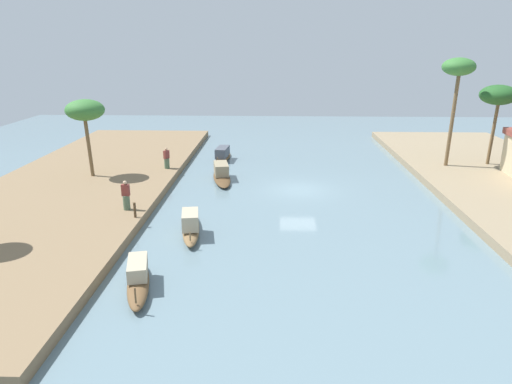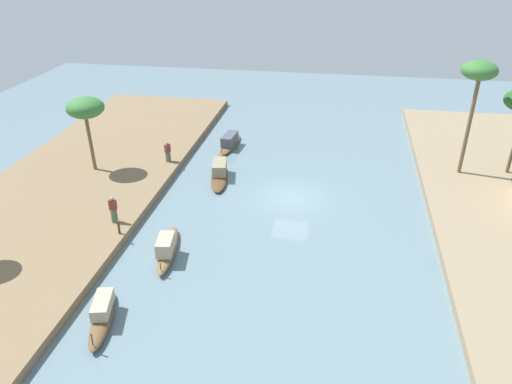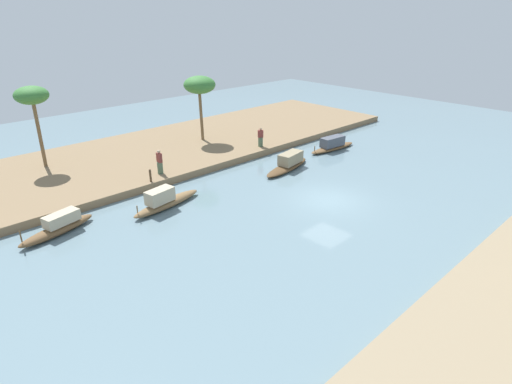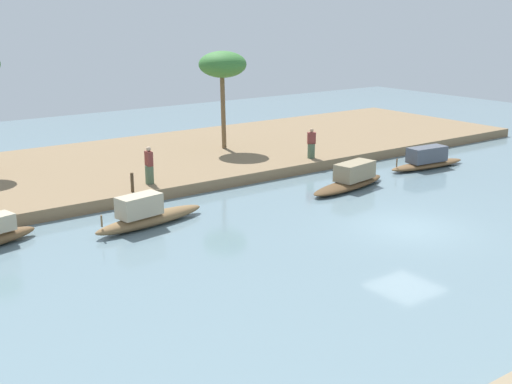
{
  "view_description": "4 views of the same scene",
  "coord_description": "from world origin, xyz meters",
  "px_view_note": "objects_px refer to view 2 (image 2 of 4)",
  "views": [
    {
      "loc": [
        30.84,
        -1.83,
        9.49
      ],
      "look_at": [
        2.3,
        -2.86,
        0.53
      ],
      "focal_mm": 32.95,
      "sensor_mm": 36.0,
      "label": 1
    },
    {
      "loc": [
        31.2,
        2.96,
        16.28
      ],
      "look_at": [
        1.67,
        -2.15,
        1.14
      ],
      "focal_mm": 36.37,
      "sensor_mm": 36.0,
      "label": 2
    },
    {
      "loc": [
        19.89,
        14.38,
        11.07
      ],
      "look_at": [
        3.1,
        -3.37,
        0.42
      ],
      "focal_mm": 29.67,
      "sensor_mm": 36.0,
      "label": 3
    },
    {
      "loc": [
        18.87,
        15.83,
        8.05
      ],
      "look_at": [
        3.93,
        -4.6,
        1.04
      ],
      "focal_mm": 45.92,
      "sensor_mm": 36.0,
      "label": 4
    }
  ],
  "objects_px": {
    "person_on_near_bank": "(168,153)",
    "mooring_post": "(119,227)",
    "sampan_foreground": "(167,248)",
    "sampan_near_left_bank": "(103,315)",
    "person_by_mooring": "(114,211)",
    "sampan_open_hull": "(230,142)",
    "palm_tree_left_near": "(85,109)",
    "palm_tree_right_short": "(479,74)",
    "sampan_upstream_small": "(219,173)"
  },
  "relations": [
    {
      "from": "sampan_foreground",
      "to": "sampan_near_left_bank",
      "type": "bearing_deg",
      "value": -20.4
    },
    {
      "from": "person_on_near_bank",
      "to": "palm_tree_left_near",
      "type": "bearing_deg",
      "value": -32.38
    },
    {
      "from": "person_by_mooring",
      "to": "palm_tree_left_near",
      "type": "relative_size",
      "value": 0.31
    },
    {
      "from": "person_by_mooring",
      "to": "mooring_post",
      "type": "distance_m",
      "value": 1.54
    },
    {
      "from": "mooring_post",
      "to": "palm_tree_left_near",
      "type": "bearing_deg",
      "value": -146.52
    },
    {
      "from": "sampan_foreground",
      "to": "mooring_post",
      "type": "bearing_deg",
      "value": -115.67
    },
    {
      "from": "person_by_mooring",
      "to": "palm_tree_left_near",
      "type": "bearing_deg",
      "value": -53.12
    },
    {
      "from": "sampan_foreground",
      "to": "sampan_near_left_bank",
      "type": "xyz_separation_m",
      "value": [
        5.81,
        -1.17,
        -0.06
      ]
    },
    {
      "from": "person_by_mooring",
      "to": "sampan_open_hull",
      "type": "bearing_deg",
      "value": -102.15
    },
    {
      "from": "sampan_near_left_bank",
      "to": "person_on_near_bank",
      "type": "height_order",
      "value": "person_on_near_bank"
    },
    {
      "from": "person_on_near_bank",
      "to": "mooring_post",
      "type": "bearing_deg",
      "value": 35.86
    },
    {
      "from": "person_on_near_bank",
      "to": "mooring_post",
      "type": "height_order",
      "value": "person_on_near_bank"
    },
    {
      "from": "sampan_upstream_small",
      "to": "person_by_mooring",
      "type": "height_order",
      "value": "person_by_mooring"
    },
    {
      "from": "mooring_post",
      "to": "sampan_foreground",
      "type": "bearing_deg",
      "value": 73.38
    },
    {
      "from": "person_by_mooring",
      "to": "palm_tree_right_short",
      "type": "distance_m",
      "value": 25.37
    },
    {
      "from": "sampan_foreground",
      "to": "palm_tree_left_near",
      "type": "height_order",
      "value": "palm_tree_left_near"
    },
    {
      "from": "mooring_post",
      "to": "person_by_mooring",
      "type": "bearing_deg",
      "value": -146.5
    },
    {
      "from": "person_by_mooring",
      "to": "palm_tree_left_near",
      "type": "xyz_separation_m",
      "value": [
        -7.1,
        -4.7,
        3.9
      ]
    },
    {
      "from": "sampan_foreground",
      "to": "sampan_upstream_small",
      "type": "distance_m",
      "value": 10.41
    },
    {
      "from": "sampan_near_left_bank",
      "to": "person_by_mooring",
      "type": "bearing_deg",
      "value": -173.86
    },
    {
      "from": "sampan_foreground",
      "to": "palm_tree_right_short",
      "type": "height_order",
      "value": "palm_tree_right_short"
    },
    {
      "from": "person_by_mooring",
      "to": "sampan_upstream_small",
      "type": "bearing_deg",
      "value": -115.59
    },
    {
      "from": "sampan_foreground",
      "to": "mooring_post",
      "type": "relative_size",
      "value": 5.96
    },
    {
      "from": "person_by_mooring",
      "to": "mooring_post",
      "type": "xyz_separation_m",
      "value": [
        1.26,
        0.83,
        -0.31
      ]
    },
    {
      "from": "sampan_upstream_small",
      "to": "palm_tree_right_short",
      "type": "bearing_deg",
      "value": 89.09
    },
    {
      "from": "person_by_mooring",
      "to": "palm_tree_right_short",
      "type": "height_order",
      "value": "palm_tree_right_short"
    },
    {
      "from": "sampan_open_hull",
      "to": "palm_tree_right_short",
      "type": "distance_m",
      "value": 19.57
    },
    {
      "from": "person_on_near_bank",
      "to": "palm_tree_left_near",
      "type": "distance_m",
      "value": 6.74
    },
    {
      "from": "palm_tree_right_short",
      "to": "person_on_near_bank",
      "type": "bearing_deg",
      "value": -85.46
    },
    {
      "from": "sampan_open_hull",
      "to": "person_by_mooring",
      "type": "xyz_separation_m",
      "value": [
        14.29,
        -3.98,
        0.81
      ]
    },
    {
      "from": "mooring_post",
      "to": "palm_tree_right_short",
      "type": "relative_size",
      "value": 0.1
    },
    {
      "from": "person_by_mooring",
      "to": "sampan_near_left_bank",
      "type": "bearing_deg",
      "value": 113.0
    },
    {
      "from": "sampan_near_left_bank",
      "to": "palm_tree_left_near",
      "type": "height_order",
      "value": "palm_tree_left_near"
    },
    {
      "from": "person_on_near_bank",
      "to": "person_by_mooring",
      "type": "bearing_deg",
      "value": 31.21
    },
    {
      "from": "sampan_open_hull",
      "to": "mooring_post",
      "type": "relative_size",
      "value": 6.0
    },
    {
      "from": "sampan_open_hull",
      "to": "person_on_near_bank",
      "type": "height_order",
      "value": "person_on_near_bank"
    },
    {
      "from": "sampan_near_left_bank",
      "to": "sampan_open_hull",
      "type": "xyz_separation_m",
      "value": [
        -22.31,
        1.12,
        0.02
      ]
    },
    {
      "from": "sampan_upstream_small",
      "to": "palm_tree_left_near",
      "type": "height_order",
      "value": "palm_tree_left_near"
    },
    {
      "from": "sampan_upstream_small",
      "to": "person_on_near_bank",
      "type": "bearing_deg",
      "value": -116.3
    },
    {
      "from": "sampan_near_left_bank",
      "to": "palm_tree_right_short",
      "type": "relative_size",
      "value": 0.54
    },
    {
      "from": "mooring_post",
      "to": "palm_tree_left_near",
      "type": "distance_m",
      "value": 10.87
    },
    {
      "from": "sampan_upstream_small",
      "to": "palm_tree_left_near",
      "type": "xyz_separation_m",
      "value": [
        1.08,
        -9.23,
        4.71
      ]
    },
    {
      "from": "person_on_near_bank",
      "to": "palm_tree_left_near",
      "type": "height_order",
      "value": "palm_tree_left_near"
    },
    {
      "from": "palm_tree_left_near",
      "to": "sampan_upstream_small",
      "type": "bearing_deg",
      "value": 96.68
    },
    {
      "from": "sampan_near_left_bank",
      "to": "sampan_upstream_small",
      "type": "relative_size",
      "value": 0.84
    },
    {
      "from": "person_on_near_bank",
      "to": "mooring_post",
      "type": "relative_size",
      "value": 1.89
    },
    {
      "from": "person_by_mooring",
      "to": "person_on_near_bank",
      "type": "bearing_deg",
      "value": -88.11
    },
    {
      "from": "sampan_foreground",
      "to": "palm_tree_right_short",
      "type": "xyz_separation_m",
      "value": [
        -13.32,
        17.85,
        7.24
      ]
    },
    {
      "from": "sampan_open_hull",
      "to": "palm_tree_left_near",
      "type": "distance_m",
      "value": 12.21
    },
    {
      "from": "sampan_foreground",
      "to": "palm_tree_left_near",
      "type": "xyz_separation_m",
      "value": [
        -9.31,
        -8.72,
        4.67
      ]
    }
  ]
}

